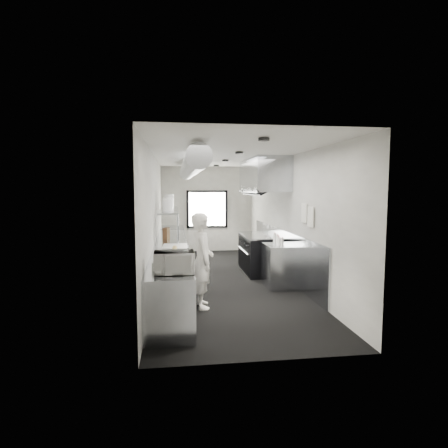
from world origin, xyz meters
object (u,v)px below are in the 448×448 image
object	(u,v)px
squeeze_bottle_b	(279,241)
deli_tub_b	(158,259)
range	(260,253)
far_work_table	(172,241)
knife_block	(166,233)
plate_stack_c	(169,202)
bottle_station	(280,266)
squeeze_bottle_d	(277,239)
line_cook	(202,260)
plate_stack_a	(167,205)
microwave	(174,262)
cutting_board	(175,246)
deli_tub_a	(157,266)
plate_stack_d	(169,201)
pass_shelf	(170,211)
squeeze_bottle_e	(275,238)
squeeze_bottle_c	(278,240)
squeeze_bottle_a	(282,242)
small_plate	(175,251)
prep_counter	(171,267)
exhaust_hood	(263,176)
plate_stack_b	(168,204)

from	to	relation	value
squeeze_bottle_b	deli_tub_b	bearing A→B (deg)	-149.03
range	far_work_table	xyz separation A→B (m)	(-2.19, 2.50, -0.02)
knife_block	plate_stack_c	bearing A→B (deg)	99.27
bottle_station	plate_stack_c	xyz separation A→B (m)	(-2.35, 1.85, 1.29)
squeeze_bottle_d	line_cook	bearing A→B (deg)	-143.43
plate_stack_a	range	bearing A→B (deg)	10.70
microwave	cutting_board	size ratio (longest dim) A/B	0.78
deli_tub_a	range	bearing A→B (deg)	56.29
plate_stack_d	squeeze_bottle_d	xyz separation A→B (m)	(2.32, -2.34, -0.75)
pass_shelf	squeeze_bottle_e	distance (m)	2.73
knife_block	squeeze_bottle_c	bearing A→B (deg)	-13.01
microwave	squeeze_bottle_a	size ratio (longest dim) A/B	2.82
small_plate	cutting_board	distance (m)	0.53
pass_shelf	bottle_station	xyz separation A→B (m)	(2.34, -1.70, -1.09)
line_cook	knife_block	distance (m)	2.47
range	bottle_station	world-z (taller)	range
small_plate	far_work_table	bearing A→B (deg)	91.03
range	plate_stack_d	world-z (taller)	plate_stack_d
plate_stack_a	plate_stack_c	distance (m)	0.88
knife_block	squeeze_bottle_b	world-z (taller)	knife_block
prep_counter	small_plate	distance (m)	0.87
microwave	squeeze_bottle_e	bearing A→B (deg)	50.01
small_plate	squeeze_bottle_e	bearing A→B (deg)	21.95
prep_counter	squeeze_bottle_a	distance (m)	2.36
exhaust_hood	plate_stack_d	world-z (taller)	exhaust_hood
range	small_plate	xyz separation A→B (m)	(-2.11, -1.94, 0.44)
knife_block	exhaust_hood	bearing A→B (deg)	19.62
deli_tub_a	cutting_board	world-z (taller)	deli_tub_a
squeeze_bottle_c	plate_stack_a	bearing A→B (deg)	156.29
far_work_table	exhaust_hood	bearing A→B (deg)	-48.06
prep_counter	plate_stack_d	bearing A→B (deg)	91.52
exhaust_hood	prep_counter	xyz separation A→B (m)	(-2.25, -1.20, -1.94)
bottle_station	plate_stack_d	bearing A→B (deg)	133.81
plate_stack_b	plate_stack_c	world-z (taller)	plate_stack_c
squeeze_bottle_b	squeeze_bottle_c	world-z (taller)	squeeze_bottle_c
plate_stack_a	squeeze_bottle_c	world-z (taller)	plate_stack_a
squeeze_bottle_a	line_cook	bearing A→B (deg)	-153.04
pass_shelf	squeeze_bottle_d	xyz separation A→B (m)	(2.30, -1.58, -0.54)
line_cook	squeeze_bottle_b	xyz separation A→B (m)	(1.69, 1.05, 0.15)
deli_tub_a	squeeze_bottle_c	world-z (taller)	squeeze_bottle_c
deli_tub_a	deli_tub_b	bearing A→B (deg)	90.79
deli_tub_a	plate_stack_c	size ratio (longest dim) A/B	0.46
bottle_station	squeeze_bottle_c	distance (m)	0.55
exhaust_hood	deli_tub_a	bearing A→B (deg)	-124.36
line_cook	deli_tub_a	size ratio (longest dim) A/B	10.69
squeeze_bottle_b	knife_block	bearing A→B (deg)	150.76
squeeze_bottle_c	pass_shelf	bearing A→B (deg)	142.47
squeeze_bottle_a	range	bearing A→B (deg)	91.95
pass_shelf	deli_tub_b	world-z (taller)	pass_shelf
prep_counter	far_work_table	distance (m)	3.70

